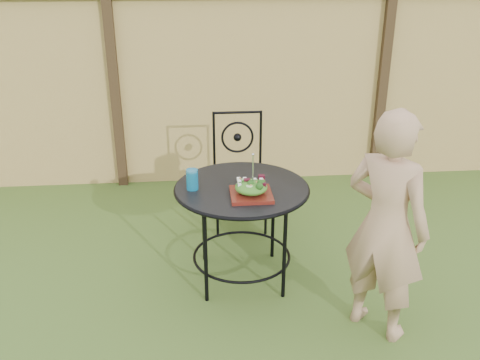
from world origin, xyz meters
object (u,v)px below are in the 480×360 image
at_px(patio_table, 242,205).
at_px(salad_plate, 251,194).
at_px(patio_chair, 239,168).
at_px(diner, 386,226).

distance_m(patio_table, salad_plate, 0.22).
relative_size(patio_table, salad_plate, 3.42).
relative_size(patio_chair, diner, 0.66).
distance_m(patio_table, diner, 1.01).
bearing_deg(salad_plate, patio_table, 106.29).
bearing_deg(patio_chair, patio_table, -93.73).
relative_size(patio_table, patio_chair, 0.97).
bearing_deg(salad_plate, diner, -31.94).
relative_size(patio_chair, salad_plate, 3.52).
height_order(patio_chair, diner, diner).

